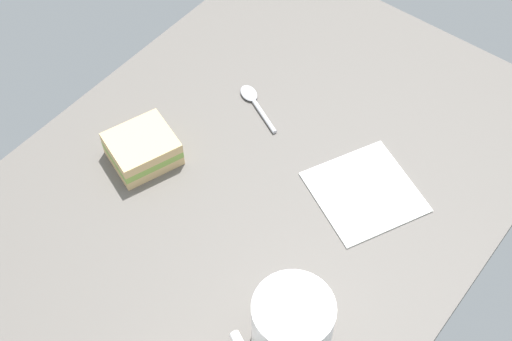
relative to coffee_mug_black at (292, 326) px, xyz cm
name	(u,v)px	position (x,y,z in cm)	size (l,w,h in cm)	color
tabletop	(256,187)	(-16.37, -18.36, -6.21)	(90.00, 64.00, 2.00)	#5B5651
coffee_mug_black	(292,326)	(0.00, 0.00, 0.00)	(12.16, 9.68, 10.15)	white
sandwich_main	(142,149)	(-9.64, -34.04, -3.01)	(11.36, 10.81, 4.40)	#DBB77A
spoon	(254,101)	(-28.31, -28.27, -4.83)	(5.91, 10.35, 0.80)	silver
paper_napkin	(365,192)	(-24.66, -5.22, -5.06)	(13.87, 13.87, 0.30)	white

